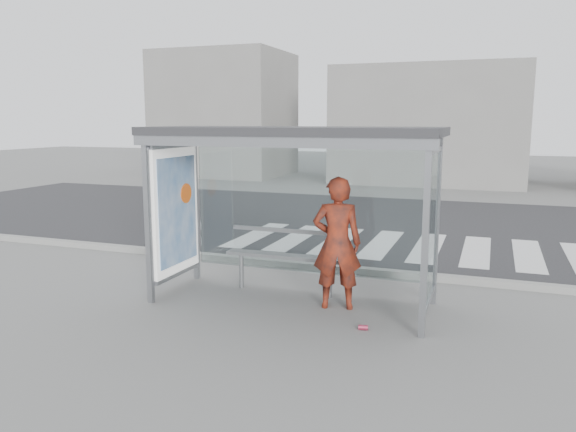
% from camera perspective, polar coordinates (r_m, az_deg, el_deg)
% --- Properties ---
extents(ground, '(80.00, 80.00, 0.00)m').
position_cam_1_polar(ground, '(8.54, 0.37, -8.82)').
color(ground, slate).
rests_on(ground, ground).
extents(road, '(30.00, 10.00, 0.01)m').
position_cam_1_polar(road, '(15.12, 9.39, -0.75)').
color(road, '#252528').
rests_on(road, ground).
extents(curb, '(30.00, 0.18, 0.12)m').
position_cam_1_polar(curb, '(10.30, 4.06, -5.24)').
color(curb, gray).
rests_on(curb, ground).
extents(crosswalk, '(7.55, 3.00, 0.00)m').
position_cam_1_polar(crosswalk, '(12.54, 11.72, -2.99)').
color(crosswalk, silver).
rests_on(crosswalk, ground).
extents(bus_shelter, '(4.25, 1.65, 2.62)m').
position_cam_1_polar(bus_shelter, '(8.32, -1.88, 4.67)').
color(bus_shelter, gray).
rests_on(bus_shelter, ground).
extents(building_left, '(6.00, 5.00, 6.00)m').
position_cam_1_polar(building_left, '(28.61, -6.39, 10.22)').
color(building_left, slate).
rests_on(building_left, ground).
extents(building_center, '(8.00, 5.00, 5.00)m').
position_cam_1_polar(building_center, '(25.77, 14.22, 8.94)').
color(building_center, slate).
rests_on(building_center, ground).
extents(person, '(0.80, 0.62, 1.93)m').
position_cam_1_polar(person, '(8.12, 5.00, -2.76)').
color(person, '#C66512').
rests_on(person, ground).
extents(bench, '(1.93, 0.33, 1.00)m').
position_cam_1_polar(bench, '(8.92, -0.32, -4.08)').
color(bench, slate).
rests_on(bench, ground).
extents(soda_can, '(0.14, 0.09, 0.07)m').
position_cam_1_polar(soda_can, '(7.55, 7.64, -11.16)').
color(soda_can, '#DB4064').
rests_on(soda_can, ground).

